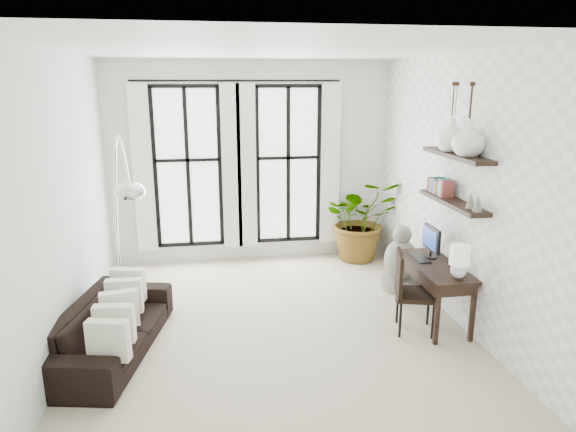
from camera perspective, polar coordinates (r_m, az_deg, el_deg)
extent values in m
plane|color=beige|center=(6.40, -1.76, -11.91)|extent=(5.00, 5.00, 0.00)
plane|color=white|center=(5.73, -2.03, 18.06)|extent=(5.00, 5.00, 0.00)
plane|color=silver|center=(6.01, -23.70, 1.30)|extent=(0.00, 5.00, 5.00)
plane|color=white|center=(6.53, 18.11, 2.81)|extent=(0.00, 5.00, 5.00)
plane|color=white|center=(8.30, -4.14, 5.91)|extent=(4.50, 0.00, 4.50)
cube|color=white|center=(8.25, -11.07, 5.27)|extent=(1.00, 0.02, 2.50)
cube|color=white|center=(8.20, -15.86, 4.93)|extent=(0.30, 0.04, 2.60)
cube|color=white|center=(8.16, -6.30, 5.35)|extent=(0.30, 0.04, 2.60)
cube|color=white|center=(8.35, 0.01, 5.65)|extent=(1.00, 0.02, 2.50)
cube|color=white|center=(8.17, -4.61, 5.40)|extent=(0.30, 0.04, 2.60)
cube|color=white|center=(8.39, 4.73, 5.64)|extent=(0.30, 0.04, 2.60)
cylinder|color=black|center=(8.07, -5.69, 14.75)|extent=(3.20, 0.03, 0.03)
cube|color=black|center=(6.30, 17.82, 1.48)|extent=(0.25, 1.30, 0.05)
cube|color=black|center=(6.20, 18.21, 6.43)|extent=(0.25, 1.30, 0.05)
cube|color=#C54E31|center=(6.76, 15.81, 3.49)|extent=(0.16, 0.04, 0.18)
cube|color=#382EA2|center=(6.72, 15.97, 3.41)|extent=(0.16, 0.04, 0.18)
cube|color=orange|center=(6.68, 16.13, 3.34)|extent=(0.16, 0.03, 0.18)
cube|color=#2B824F|center=(6.64, 16.29, 3.26)|extent=(0.16, 0.04, 0.18)
cube|color=purple|center=(6.60, 16.46, 3.18)|extent=(0.16, 0.04, 0.18)
cube|color=#C67E2C|center=(6.56, 16.63, 3.10)|extent=(0.16, 0.04, 0.18)
cube|color=#414141|center=(6.52, 16.80, 3.02)|extent=(0.16, 0.04, 0.18)
cube|color=#37B9C2|center=(6.48, 16.97, 2.94)|extent=(0.16, 0.04, 0.18)
cube|color=tan|center=(6.44, 17.14, 2.86)|extent=(0.16, 0.04, 0.18)
cube|color=brown|center=(6.40, 17.32, 2.77)|extent=(0.16, 0.04, 0.18)
cone|color=gray|center=(5.93, 19.63, 1.67)|extent=(0.10, 0.10, 0.18)
cone|color=gray|center=(5.80, 20.33, 1.34)|extent=(0.10, 0.10, 0.18)
imported|color=black|center=(5.98, -19.01, -11.60)|extent=(1.19, 2.14, 0.59)
cube|color=silver|center=(5.26, -19.33, -12.92)|extent=(0.40, 0.12, 0.40)
cube|color=silver|center=(5.57, -18.73, -11.27)|extent=(0.40, 0.12, 0.40)
cube|color=silver|center=(5.88, -18.20, -9.79)|extent=(0.40, 0.12, 0.40)
cube|color=silver|center=(6.20, -17.73, -8.47)|extent=(0.40, 0.12, 0.40)
cube|color=silver|center=(6.52, -17.30, -7.27)|extent=(0.40, 0.12, 0.40)
imported|color=#2D7228|center=(8.49, 8.10, -0.34)|extent=(1.25, 1.09, 1.36)
cube|color=black|center=(6.44, 16.00, -5.35)|extent=(0.53, 1.25, 0.04)
cube|color=black|center=(6.46, 15.79, -6.08)|extent=(0.48, 1.19, 0.11)
cube|color=black|center=(6.01, 16.23, -10.59)|extent=(0.05, 0.05, 0.69)
cube|color=black|center=(6.20, 19.81, -10.11)|extent=(0.05, 0.05, 0.69)
cube|color=black|center=(6.98, 12.22, -6.73)|extent=(0.05, 0.05, 0.69)
cube|color=black|center=(7.14, 15.39, -6.43)|extent=(0.05, 0.05, 0.69)
cube|color=black|center=(6.58, 15.67, -2.41)|extent=(0.04, 0.42, 0.30)
cube|color=navy|center=(6.57, 15.47, -2.43)|extent=(0.00, 0.36, 0.24)
cube|color=black|center=(6.60, 14.39, -4.48)|extent=(0.15, 0.40, 0.02)
sphere|color=silver|center=(6.02, 18.40, -5.83)|extent=(0.18, 0.18, 0.18)
cylinder|color=white|center=(5.96, 18.55, -4.12)|extent=(0.22, 0.22, 0.22)
cube|color=black|center=(6.23, 14.02, -8.47)|extent=(0.57, 0.57, 0.05)
cube|color=black|center=(6.11, 12.27, -6.26)|extent=(0.16, 0.45, 0.51)
cylinder|color=black|center=(6.11, 12.95, -11.40)|extent=(0.03, 0.03, 0.43)
cylinder|color=black|center=(6.25, 16.12, -11.00)|extent=(0.03, 0.03, 0.43)
cylinder|color=black|center=(6.42, 11.72, -10.01)|extent=(0.03, 0.03, 0.43)
cylinder|color=black|center=(6.55, 14.75, -9.68)|extent=(0.03, 0.03, 0.43)
cylinder|color=silver|center=(7.35, -17.89, -8.59)|extent=(0.34, 0.34, 0.10)
cylinder|color=silver|center=(7.18, -18.19, -5.07)|extent=(0.03, 0.03, 0.96)
ellipsoid|color=silver|center=(5.51, -17.12, 2.61)|extent=(0.31, 0.31, 0.20)
cylinder|color=gray|center=(7.54, 12.28, -7.34)|extent=(0.52, 0.52, 0.16)
ellipsoid|color=gray|center=(7.41, 12.43, -4.72)|extent=(0.47, 0.47, 0.57)
sphere|color=gray|center=(7.30, 12.59, -2.01)|extent=(0.26, 0.26, 0.26)
imported|color=white|center=(5.96, 19.48, 8.11)|extent=(0.37, 0.37, 0.38)
imported|color=white|center=(6.31, 17.75, 8.58)|extent=(0.37, 0.37, 0.38)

